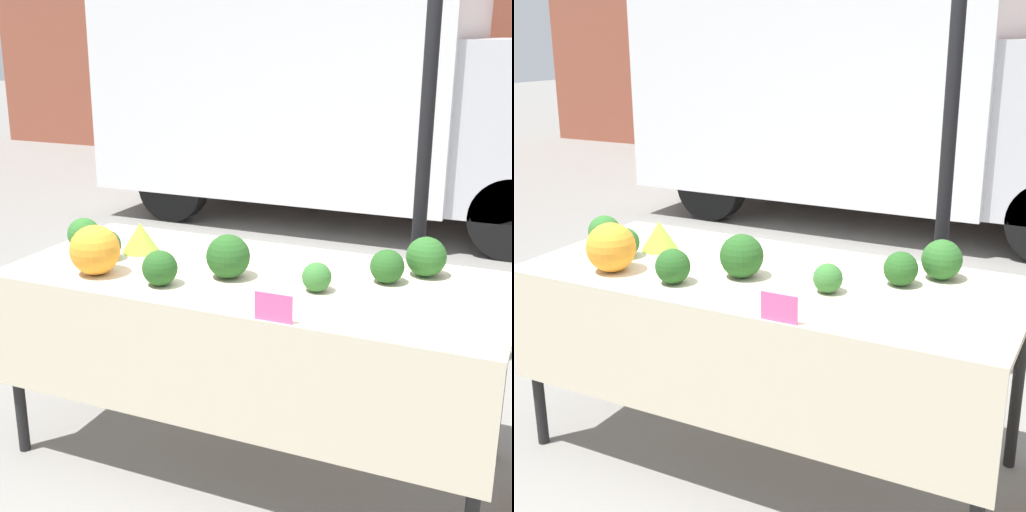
% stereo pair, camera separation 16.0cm
% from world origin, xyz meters
% --- Properties ---
extents(ground_plane, '(40.00, 40.00, 0.00)m').
position_xyz_m(ground_plane, '(0.00, 0.00, 0.00)').
color(ground_plane, gray).
extents(tent_pole, '(0.07, 0.07, 2.53)m').
position_xyz_m(tent_pole, '(0.50, 0.91, 1.27)').
color(tent_pole, black).
rests_on(tent_pole, ground_plane).
extents(parked_truck, '(4.82, 2.24, 2.34)m').
position_xyz_m(parked_truck, '(-1.02, 4.46, 1.25)').
color(parked_truck, white).
rests_on(parked_truck, ground_plane).
extents(market_table, '(2.08, 0.91, 0.86)m').
position_xyz_m(market_table, '(0.00, -0.07, 0.76)').
color(market_table, beige).
rests_on(market_table, ground_plane).
extents(orange_cauliflower, '(0.21, 0.21, 0.21)m').
position_xyz_m(orange_cauliflower, '(-0.61, -0.27, 0.96)').
color(orange_cauliflower, orange).
rests_on(orange_cauliflower, market_table).
extents(romanesco_head, '(0.17, 0.17, 0.14)m').
position_xyz_m(romanesco_head, '(-0.62, 0.08, 0.93)').
color(romanesco_head, '#93B238').
rests_on(romanesco_head, market_table).
extents(broccoli_head_0, '(0.14, 0.14, 0.14)m').
position_xyz_m(broccoli_head_0, '(-0.30, -0.28, 0.93)').
color(broccoli_head_0, '#23511E').
rests_on(broccoli_head_0, market_table).
extents(broccoli_head_1, '(0.18, 0.18, 0.18)m').
position_xyz_m(broccoli_head_1, '(-0.09, -0.08, 0.95)').
color(broccoli_head_1, '#23511E').
rests_on(broccoli_head_1, market_table).
extents(broccoli_head_2, '(0.12, 0.12, 0.12)m').
position_xyz_m(broccoli_head_2, '(0.30, -0.09, 0.92)').
color(broccoli_head_2, '#336B2D').
rests_on(broccoli_head_2, market_table).
extents(broccoli_head_3, '(0.15, 0.15, 0.15)m').
position_xyz_m(broccoli_head_3, '(-0.87, -0.00, 0.94)').
color(broccoli_head_3, '#2D6628').
rests_on(broccoli_head_3, market_table).
extents(broccoli_head_4, '(0.14, 0.14, 0.14)m').
position_xyz_m(broccoli_head_4, '(0.52, 0.12, 0.93)').
color(broccoli_head_4, '#23511E').
rests_on(broccoli_head_4, market_table).
extents(broccoli_head_5, '(0.13, 0.13, 0.13)m').
position_xyz_m(broccoli_head_5, '(-0.69, -0.08, 0.93)').
color(broccoli_head_5, '#285B23').
rests_on(broccoli_head_5, market_table).
extents(broccoli_head_6, '(0.17, 0.17, 0.17)m').
position_xyz_m(broccoli_head_6, '(0.65, 0.26, 0.94)').
color(broccoli_head_6, '#285B23').
rests_on(broccoli_head_6, market_table).
extents(price_sign, '(0.14, 0.01, 0.10)m').
position_xyz_m(price_sign, '(0.26, -0.44, 0.91)').
color(price_sign, '#F45B9E').
rests_on(price_sign, market_table).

